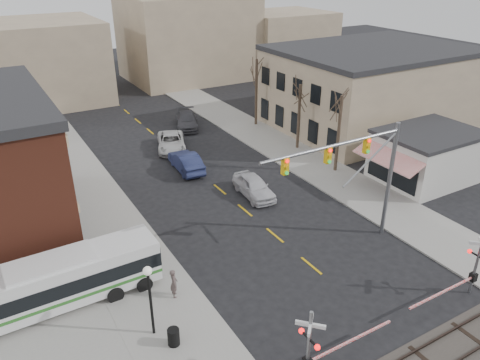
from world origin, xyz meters
name	(u,v)px	position (x,y,z in m)	size (l,w,h in m)	color
ground	(333,284)	(0.00, 0.00, 0.00)	(160.00, 160.00, 0.00)	black
sidewalk_west	(84,187)	(-9.50, 20.00, 0.06)	(5.00, 60.00, 0.12)	gray
sidewalk_east	(275,144)	(9.50, 20.00, 0.06)	(5.00, 60.00, 0.12)	gray
tan_building	(371,87)	(22.00, 20.00, 4.26)	(20.30, 15.30, 8.50)	gray
awning_shop	(427,155)	(15.97, 7.00, 2.16)	(9.74, 6.20, 4.30)	beige
tree_east_a	(338,134)	(10.50, 12.00, 3.50)	(0.28, 0.28, 6.75)	#382B21
tree_east_b	(299,117)	(10.80, 18.00, 3.27)	(0.28, 0.28, 6.30)	#382B21
tree_east_c	(256,93)	(11.00, 26.00, 3.72)	(0.28, 0.28, 7.20)	#382B21
transit_bus	(54,283)	(-14.22, 6.02, 1.65)	(11.29, 2.72, 2.89)	silver
traffic_signal_mast	(360,165)	(3.75, 2.57, 5.75)	(10.28, 0.30, 8.00)	gray
rr_crossing_west	(316,344)	(-5.16, -4.70, 1.97)	(5.60, 1.36, 4.00)	gray
rr_crossing_east	(472,267)	(5.75, -4.55, 1.97)	(5.60, 1.36, 4.00)	gray
street_lamp	(149,286)	(-10.49, 1.45, 3.05)	(0.44, 0.44, 4.06)	black
trash_bin	(174,337)	(-9.91, 0.24, 0.58)	(0.60, 0.60, 0.91)	black
car_a	(254,186)	(1.84, 11.70, 0.82)	(1.93, 4.81, 1.64)	silver
car_b	(186,162)	(-0.78, 18.82, 0.84)	(1.78, 5.11, 1.68)	#1C2348
car_c	(171,142)	(-0.01, 24.02, 0.77)	(2.56, 5.56, 1.55)	#BBBBBB
car_d	(187,120)	(4.02, 29.22, 0.80)	(2.24, 5.52, 1.60)	#424147
pedestrian_near	(174,283)	(-8.45, 3.54, 0.99)	(0.64, 0.42, 1.75)	#524442
pedestrian_far	(99,263)	(-11.50, 7.57, 0.98)	(0.84, 0.65, 1.72)	#383A62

